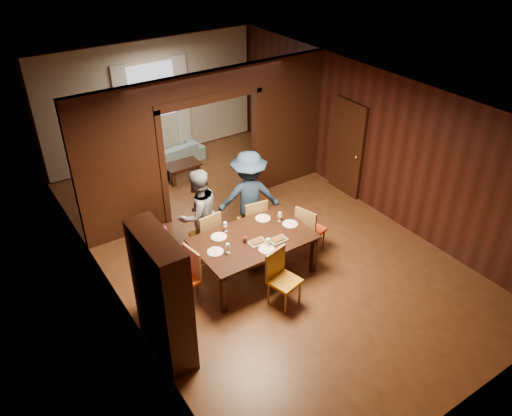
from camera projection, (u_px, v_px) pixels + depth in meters
floor at (255, 241)px, 9.60m from camera, size 9.00×9.00×0.00m
ceiling at (255, 96)px, 8.05m from camera, size 5.50×9.00×0.02m
room_walls at (204, 135)px, 10.12m from camera, size 5.52×9.01×2.90m
person_purple at (162, 272)px, 7.60m from camera, size 0.44×0.61×1.57m
person_grey at (198, 214)px, 8.81m from camera, size 0.94×0.78×1.73m
person_navy at (249, 197)px, 9.23m from camera, size 1.35×1.09×1.82m
sofa at (169, 155)px, 12.19m from camera, size 1.77×0.83×0.50m
serving_bowl at (252, 230)px, 8.52m from camera, size 0.31×0.31×0.08m
dining_table at (253, 256)px, 8.59m from camera, size 1.97×1.23×0.76m
coffee_table at (183, 172)px, 11.57m from camera, size 0.80×0.50×0.40m
chair_left at (183, 279)px, 7.92m from camera, size 0.50×0.50×0.97m
chair_right at (311, 228)px, 9.11m from camera, size 0.55×0.55×0.97m
chair_far_l at (205, 233)px, 8.97m from camera, size 0.47×0.47×0.97m
chair_far_r at (252, 220)px, 9.34m from camera, size 0.50×0.50×0.97m
chair_near at (285, 280)px, 7.90m from camera, size 0.53×0.53×0.97m
hutch at (162, 296)px, 6.82m from camera, size 0.40×1.20×2.00m
door_right at (347, 148)px, 10.66m from camera, size 0.06×0.90×2.10m
window_far at (151, 91)px, 11.81m from camera, size 1.20×0.03×1.30m
curtain_left at (124, 116)px, 11.67m from camera, size 0.35×0.06×2.40m
curtain_right at (182, 103)px, 12.37m from camera, size 0.35×0.06×2.40m
plate_left at (215, 252)px, 8.05m from camera, size 0.27×0.27×0.01m
plate_far_l at (219, 237)px, 8.40m from camera, size 0.27×0.27×0.01m
plate_far_r at (263, 218)px, 8.88m from camera, size 0.27×0.27×0.01m
plate_right at (290, 224)px, 8.73m from camera, size 0.27×0.27×0.01m
plate_near at (267, 249)px, 8.11m from camera, size 0.27×0.27×0.01m
platter_a at (257, 242)px, 8.26m from camera, size 0.30×0.20×0.04m
platter_b at (278, 239)px, 8.32m from camera, size 0.30×0.20×0.04m
wineglass_left at (228, 248)px, 7.99m from camera, size 0.08×0.08×0.18m
wineglass_far at (225, 227)px, 8.51m from camera, size 0.08×0.08×0.18m
wineglass_right at (280, 217)px, 8.77m from camera, size 0.08×0.08×0.18m
tumbler at (268, 242)px, 8.16m from camera, size 0.07×0.07×0.14m
condiment_jar at (245, 239)px, 8.26m from camera, size 0.08×0.08×0.11m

